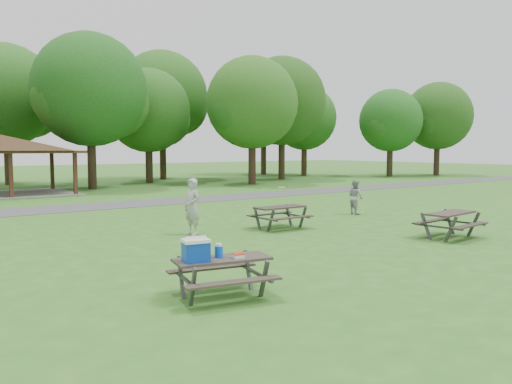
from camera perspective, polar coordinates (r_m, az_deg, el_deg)
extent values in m
plane|color=#2C621C|center=(14.78, 6.20, -6.32)|extent=(160.00, 160.00, 0.00)
cube|color=#414143|center=(26.67, -14.72, -1.37)|extent=(120.00, 3.20, 0.02)
cube|color=#3D2116|center=(32.48, -26.21, 1.67)|extent=(0.22, 0.22, 2.60)
cube|color=#391F15|center=(33.35, -19.95, 1.96)|extent=(0.22, 0.22, 2.60)
cube|color=#322012|center=(38.55, -22.27, 2.26)|extent=(0.22, 0.22, 2.60)
cube|color=#342115|center=(35.10, -27.10, 4.10)|extent=(8.60, 6.60, 0.16)
pyramid|color=#372416|center=(35.10, -27.14, 5.05)|extent=(7.01, 7.01, 1.00)
cube|color=gray|center=(35.22, -26.93, -0.23)|extent=(8.40, 6.40, 0.03)
cylinder|color=black|center=(37.55, -18.25, 3.41)|extent=(0.60, 0.60, 4.02)
sphere|color=#134514|center=(37.76, -18.46, 11.03)|extent=(8.00, 8.00, 8.00)
sphere|color=#1D4A15|center=(38.57, -15.99, 9.76)|extent=(5.20, 5.20, 5.20)
sphere|color=#1A4914|center=(37.04, -20.72, 10.15)|extent=(4.80, 4.80, 4.80)
cylinder|color=black|center=(43.01, -12.12, 3.32)|extent=(0.60, 0.60, 3.43)
sphere|color=#1A4914|center=(43.11, -12.22, 9.09)|extent=(7.00, 7.00, 7.00)
sphere|color=#204B15|center=(44.01, -10.48, 8.12)|extent=(4.55, 4.55, 4.55)
sphere|color=#164213|center=(42.33, -13.84, 8.43)|extent=(4.20, 4.20, 4.20)
cylinder|color=black|center=(40.43, -0.45, 3.58)|extent=(0.60, 0.60, 3.78)
sphere|color=#1F4F16|center=(40.58, -0.46, 10.18)|extent=(7.40, 7.40, 7.40)
sphere|color=#1A4C15|center=(41.76, 1.16, 9.01)|extent=(4.81, 4.81, 4.81)
sphere|color=#184714|center=(39.51, -2.04, 9.51)|extent=(4.44, 4.44, 4.44)
cylinder|color=black|center=(46.87, 2.95, 4.02)|extent=(0.60, 0.60, 4.20)
sphere|color=#194112|center=(47.07, 2.98, 10.34)|extent=(8.20, 8.20, 8.20)
sphere|color=#1A4E16|center=(48.42, 4.45, 9.20)|extent=(5.33, 5.33, 5.33)
sphere|color=#144313|center=(45.83, 1.53, 9.71)|extent=(4.92, 4.92, 4.92)
cylinder|color=#312215|center=(53.45, 5.52, 3.79)|extent=(0.60, 0.60, 3.57)
sphere|color=#194D16|center=(53.54, 5.56, 8.43)|extent=(6.80, 6.80, 6.80)
sphere|color=#183F12|center=(54.75, 6.53, 7.63)|extent=(4.42, 4.42, 4.42)
sphere|color=#164D16|center=(52.45, 4.59, 7.95)|extent=(4.08, 4.08, 4.08)
cylinder|color=black|center=(53.39, 15.03, 3.53)|extent=(0.60, 0.60, 3.36)
sphere|color=#154B16|center=(53.46, 15.13, 7.90)|extent=(6.40, 6.40, 6.40)
sphere|color=#164E16|center=(54.75, 15.81, 7.14)|extent=(4.16, 4.16, 4.16)
sphere|color=#194A15|center=(52.31, 14.42, 7.46)|extent=(3.84, 3.84, 3.84)
cylinder|color=#322016|center=(44.32, -26.47, 3.41)|extent=(0.60, 0.60, 4.13)
sphere|color=#1B4F16|center=(44.51, -26.73, 9.93)|extent=(8.00, 8.00, 8.00)
sphere|color=#1B4413|center=(45.09, -24.48, 8.93)|extent=(5.20, 5.20, 5.20)
cylinder|color=black|center=(47.45, -10.59, 4.17)|extent=(0.60, 0.60, 4.55)
sphere|color=#1B4B15|center=(47.69, -10.70, 10.70)|extent=(8.40, 8.40, 8.40)
sphere|color=#1B4513|center=(48.73, -8.81, 9.61)|extent=(5.46, 5.46, 5.46)
sphere|color=#1E4413|center=(46.74, -12.45, 10.01)|extent=(5.04, 5.04, 5.04)
cylinder|color=#2E2114|center=(55.62, 0.86, 4.22)|extent=(0.60, 0.60, 4.27)
sphere|color=#1D4B15|center=(55.79, 0.87, 9.50)|extent=(8.00, 8.00, 8.00)
sphere|color=#1C4313|center=(57.07, 2.13, 8.59)|extent=(5.20, 5.20, 5.20)
sphere|color=#144814|center=(54.62, -0.35, 8.96)|extent=(4.80, 4.80, 4.80)
cylinder|color=black|center=(57.38, 19.94, 3.65)|extent=(0.60, 0.60, 3.67)
sphere|color=#194313|center=(57.47, 20.08, 8.17)|extent=(7.20, 7.20, 7.20)
sphere|color=#174614|center=(58.95, 20.68, 7.37)|extent=(4.68, 4.68, 4.68)
sphere|color=#184413|center=(56.13, 19.42, 7.72)|extent=(4.32, 4.32, 4.32)
cube|color=#312A23|center=(9.76, -3.89, -7.66)|extent=(1.97, 1.12, 0.05)
cube|color=#302923|center=(9.28, -2.53, -10.27)|extent=(1.87, 0.66, 0.04)
cube|color=#2C2620|center=(10.39, -5.07, -8.62)|extent=(1.87, 0.66, 0.04)
cube|color=#414143|center=(9.28, -7.23, -10.77)|extent=(0.14, 0.39, 0.81)
cube|color=#424345|center=(10.00, -8.56, -9.63)|extent=(0.14, 0.39, 0.81)
cube|color=#3F3F41|center=(9.63, -7.92, -10.01)|extent=(0.38, 1.49, 0.05)
cube|color=#444447|center=(9.77, 0.92, -9.92)|extent=(0.14, 0.39, 0.81)
cube|color=#474749|center=(10.46, -0.91, -8.92)|extent=(0.14, 0.39, 0.81)
cube|color=#474749|center=(10.11, -0.03, -9.23)|extent=(0.38, 1.49, 0.05)
cube|color=#0B37B0|center=(9.45, -6.89, -6.82)|extent=(0.53, 0.44, 0.37)
cube|color=white|center=(9.41, -6.90, -5.54)|extent=(0.56, 0.46, 0.06)
cylinder|color=silver|center=(9.39, -6.91, -5.11)|extent=(0.41, 0.12, 0.03)
cylinder|color=blue|center=(9.76, -4.28, -6.84)|extent=(0.20, 0.20, 0.22)
cylinder|color=white|center=(9.74, -4.28, -6.04)|extent=(0.15, 0.15, 0.05)
cube|color=white|center=(9.74, -2.05, -7.32)|extent=(0.24, 0.24, 0.07)
cube|color=#B02514|center=(9.73, -2.05, -7.07)|extent=(0.26, 0.26, 0.02)
cube|color=black|center=(18.03, 2.78, -1.74)|extent=(1.92, 0.78, 0.05)
cube|color=#2A241E|center=(17.59, 4.07, -2.96)|extent=(1.92, 0.29, 0.04)
cube|color=black|center=(18.56, 1.55, -2.53)|extent=(1.92, 0.29, 0.04)
cube|color=#3B3B3D|center=(17.32, 1.70, -3.32)|extent=(0.07, 0.40, 0.83)
cube|color=#3E3E40|center=(17.95, 0.14, -3.02)|extent=(0.07, 0.40, 0.83)
cube|color=#454548|center=(17.63, 0.91, -3.06)|extent=(0.08, 1.56, 0.05)
cube|color=#414144|center=(18.25, 5.37, -2.91)|extent=(0.07, 0.40, 0.83)
cube|color=#39393B|center=(18.85, 3.76, -2.64)|extent=(0.07, 0.40, 0.83)
cube|color=#464649|center=(18.54, 4.55, -2.68)|extent=(0.08, 1.56, 0.05)
cube|color=#302622|center=(17.31, 21.34, -2.26)|extent=(2.05, 0.96, 0.05)
cube|color=#2B231F|center=(17.07, 23.27, -3.53)|extent=(2.01, 0.46, 0.04)
cube|color=black|center=(17.66, 19.41, -3.14)|extent=(2.01, 0.46, 0.04)
cube|color=#3B3B3D|center=(16.51, 21.38, -4.02)|extent=(0.10, 0.42, 0.86)
cube|color=#414144|center=(16.89, 18.86, -3.74)|extent=(0.10, 0.42, 0.86)
cube|color=#3A3A3C|center=(16.69, 20.11, -3.77)|extent=(0.21, 1.62, 0.05)
cube|color=#3A393C|center=(17.87, 23.60, -3.43)|extent=(0.10, 0.42, 0.86)
cube|color=#3A3A3D|center=(18.23, 21.23, -3.19)|extent=(0.10, 0.42, 0.86)
cube|color=#39393B|center=(18.04, 22.40, -3.20)|extent=(0.21, 1.62, 0.05)
cylinder|color=#FFFD28|center=(19.17, 2.97, 0.52)|extent=(0.32, 0.32, 0.02)
imported|color=#A5A5A8|center=(16.78, -7.33, -1.69)|extent=(0.55, 0.75, 1.90)
imported|color=#98989B|center=(22.38, 11.29, -0.56)|extent=(0.72, 0.84, 1.53)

